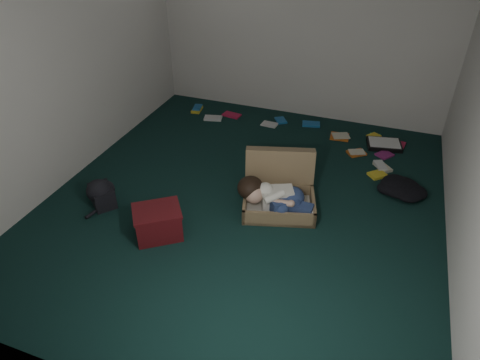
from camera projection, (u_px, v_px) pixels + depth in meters
The scene contains 11 objects.
floor at pixel (245, 200), 4.55m from camera, with size 4.50×4.50×0.00m, color black.
wall_back at pixel (303, 22), 5.56m from camera, with size 4.50×4.50×0.00m, color silver.
wall_front at pixel (91, 248), 2.08m from camera, with size 4.50×4.50×0.00m, color silver.
wall_left at pixel (62, 58), 4.39m from camera, with size 4.50×4.50×0.00m, color silver.
suitcase at pixel (279, 190), 4.43m from camera, with size 0.89×0.87×0.53m.
person at pixel (274, 197), 4.26m from camera, with size 0.80×0.40×0.33m.
maroon_bin at pixel (158, 222), 4.01m from camera, with size 0.55×0.53×0.30m.
backpack at pixel (102, 195), 4.43m from camera, with size 0.38×0.30×0.23m, color black, non-canonical shape.
clothing_pile at pixel (400, 188), 4.60m from camera, with size 0.48×0.40×0.15m, color black, non-canonical shape.
paper_tray at pixel (384, 144), 5.48m from camera, with size 0.47×0.39×0.06m.
book_scatter at pixel (312, 136), 5.71m from camera, with size 3.09×1.24×0.02m.
Camera 1 is at (1.20, -3.43, 2.75)m, focal length 32.00 mm.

